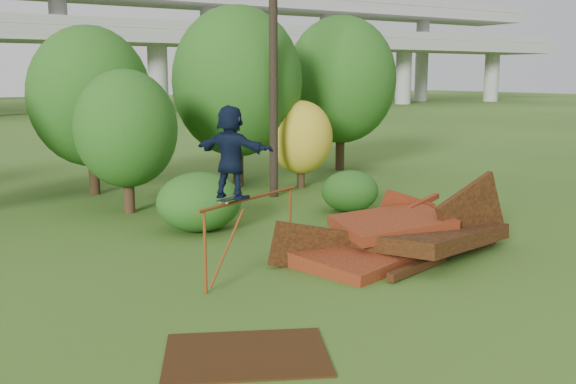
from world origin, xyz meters
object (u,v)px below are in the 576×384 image
scrap_pile (404,238)px  utility_pole (273,42)px  flat_plate (246,354)px  skater (231,152)px

scrap_pile → utility_pole: size_ratio=0.60×
utility_pole → flat_plate: bearing=-122.3°
skater → flat_plate: 4.21m
skater → flat_plate: bearing=125.2°
scrap_pile → flat_plate: 6.12m
scrap_pile → utility_pole: (1.13, 7.65, 4.64)m
skater → utility_pole: bearing=-66.8°
skater → utility_pole: (5.24, 7.34, 2.48)m
scrap_pile → skater: bearing=175.6°
scrap_pile → flat_plate: scrap_pile is taller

